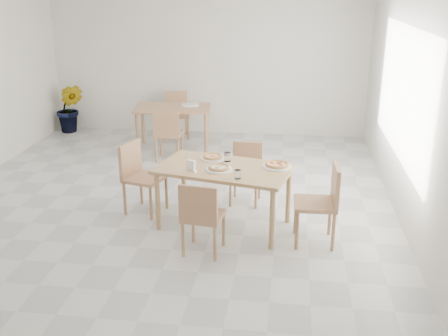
# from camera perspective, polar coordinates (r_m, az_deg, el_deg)

# --- Properties ---
(room) EXTENTS (7.28, 7.00, 7.00)m
(room) POSITION_cam_1_polar(r_m,az_deg,el_deg) (6.90, 18.89, 7.78)
(room) COLOR beige
(room) RESTS_ON ground
(main_table) EXTENTS (1.69, 1.20, 0.75)m
(main_table) POSITION_cam_1_polar(r_m,az_deg,el_deg) (6.14, -0.00, -0.62)
(main_table) COLOR tan
(main_table) RESTS_ON ground
(chair_south) EXTENTS (0.46, 0.46, 0.84)m
(chair_south) POSITION_cam_1_polar(r_m,az_deg,el_deg) (5.54, -2.51, -4.99)
(chair_south) COLOR tan
(chair_south) RESTS_ON ground
(chair_north) EXTENTS (0.42, 0.42, 0.79)m
(chair_north) POSITION_cam_1_polar(r_m,az_deg,el_deg) (6.94, 2.44, -0.03)
(chair_north) COLOR tan
(chair_north) RESTS_ON ground
(chair_west) EXTENTS (0.56, 0.56, 0.90)m
(chair_west) POSITION_cam_1_polar(r_m,az_deg,el_deg) (6.69, -9.25, -0.47)
(chair_west) COLOR tan
(chair_west) RESTS_ON ground
(chair_east) EXTENTS (0.47, 0.47, 0.93)m
(chair_east) POSITION_cam_1_polar(r_m,az_deg,el_deg) (5.89, 10.77, -3.26)
(chair_east) COLOR tan
(chair_east) RESTS_ON ground
(plate_margherita) EXTENTS (0.30, 0.30, 0.02)m
(plate_margherita) POSITION_cam_1_polar(r_m,az_deg,el_deg) (6.39, -1.24, 1.07)
(plate_margherita) COLOR white
(plate_margherita) RESTS_ON main_table
(plate_mushroom) EXTENTS (0.31, 0.31, 0.02)m
(plate_mushroom) POSITION_cam_1_polar(r_m,az_deg,el_deg) (6.01, -0.55, -0.15)
(plate_mushroom) COLOR white
(plate_mushroom) RESTS_ON main_table
(plate_pepperoni) EXTENTS (0.35, 0.35, 0.02)m
(plate_pepperoni) POSITION_cam_1_polar(r_m,az_deg,el_deg) (6.14, 5.79, 0.19)
(plate_pepperoni) COLOR white
(plate_pepperoni) RESTS_ON main_table
(pizza_margherita) EXTENTS (0.28, 0.28, 0.03)m
(pizza_margherita) POSITION_cam_1_polar(r_m,az_deg,el_deg) (6.38, -1.24, 1.26)
(pizza_margherita) COLOR #EAC16E
(pizza_margherita) RESTS_ON plate_margherita
(pizza_mushroom) EXTENTS (0.31, 0.31, 0.03)m
(pizza_mushroom) POSITION_cam_1_polar(r_m,az_deg,el_deg) (6.00, -0.55, 0.06)
(pizza_mushroom) COLOR #EAC16E
(pizza_mushroom) RESTS_ON plate_mushroom
(pizza_pepperoni) EXTENTS (0.32, 0.32, 0.03)m
(pizza_pepperoni) POSITION_cam_1_polar(r_m,az_deg,el_deg) (6.13, 5.80, 0.39)
(pizza_pepperoni) COLOR #EAC16E
(pizza_pepperoni) RESTS_ON plate_pepperoni
(tumbler_a) EXTENTS (0.08, 0.08, 0.11)m
(tumbler_a) POSITION_cam_1_polar(r_m,az_deg,el_deg) (6.30, 0.36, 1.23)
(tumbler_a) COLOR white
(tumbler_a) RESTS_ON main_table
(tumbler_b) EXTENTS (0.07, 0.07, 0.10)m
(tumbler_b) POSITION_cam_1_polar(r_m,az_deg,el_deg) (5.74, 1.49, -0.70)
(tumbler_b) COLOR white
(tumbler_b) RESTS_ON main_table
(napkin_holder) EXTENTS (0.13, 0.10, 0.13)m
(napkin_holder) POSITION_cam_1_polar(r_m,az_deg,el_deg) (5.99, -3.58, 0.25)
(napkin_holder) COLOR silver
(napkin_holder) RESTS_ON main_table
(fork_a) EXTENTS (0.04, 0.18, 0.01)m
(fork_a) POSITION_cam_1_polar(r_m,az_deg,el_deg) (5.97, -3.06, -0.37)
(fork_a) COLOR silver
(fork_a) RESTS_ON main_table
(fork_b) EXTENTS (0.03, 0.17, 0.01)m
(fork_b) POSITION_cam_1_polar(r_m,az_deg,el_deg) (6.50, -4.08, 1.29)
(fork_b) COLOR silver
(fork_b) RESTS_ON main_table
(second_table) EXTENTS (1.39, 0.90, 0.75)m
(second_table) POSITION_cam_1_polar(r_m,az_deg,el_deg) (9.19, -5.58, 6.05)
(second_table) COLOR tan
(second_table) RESTS_ON ground
(chair_back_s) EXTENTS (0.44, 0.44, 0.86)m
(chair_back_s) POSITION_cam_1_polar(r_m,az_deg,el_deg) (8.56, -6.15, 3.97)
(chair_back_s) COLOR tan
(chair_back_s) RESTS_ON ground
(chair_back_n) EXTENTS (0.53, 0.53, 0.85)m
(chair_back_n) POSITION_cam_1_polar(r_m,az_deg,el_deg) (9.96, -5.17, 6.19)
(chair_back_n) COLOR tan
(chair_back_n) RESTS_ON ground
(plate_empty) EXTENTS (0.30, 0.30, 0.02)m
(plate_empty) POSITION_cam_1_polar(r_m,az_deg,el_deg) (9.24, -3.68, 6.86)
(plate_empty) COLOR white
(plate_empty) RESTS_ON second_table
(potted_plant) EXTENTS (0.58, 0.49, 0.95)m
(potted_plant) POSITION_cam_1_polar(r_m,az_deg,el_deg) (10.66, -16.43, 6.25)
(potted_plant) COLOR #1D6221
(potted_plant) RESTS_ON ground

